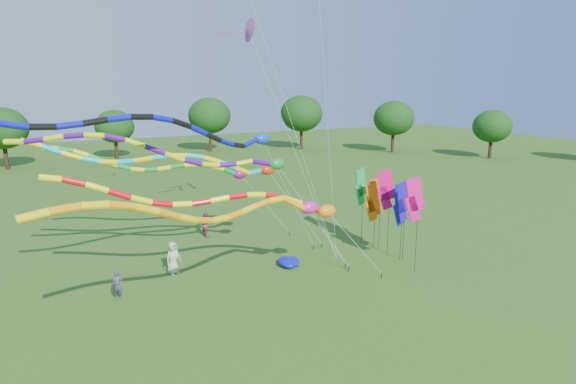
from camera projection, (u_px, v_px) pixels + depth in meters
name	position (u px, v px, depth m)	size (l,w,h in m)	color
ground	(338.00, 298.00, 23.65)	(160.00, 160.00, 0.00)	#275115
tree_ring	(298.00, 173.00, 28.02)	(117.34, 117.15, 9.29)	#382314
tube_kite_red	(231.00, 201.00, 23.30)	(15.66, 3.54, 7.10)	black
tube_kite_orange	(232.00, 209.00, 20.39)	(15.32, 4.98, 7.19)	black
tube_kite_purple	(182.00, 154.00, 23.78)	(16.02, 4.00, 8.75)	black
tube_kite_blue	(182.00, 132.00, 22.16)	(16.72, 5.28, 9.90)	black
tube_kite_cyan	(186.00, 162.00, 26.48)	(16.00, 2.11, 8.23)	black
tube_kite_green	(174.00, 167.00, 30.13)	(14.49, 2.83, 7.40)	black
delta_kite_high_c	(248.00, 30.00, 28.53)	(5.38, 6.08, 14.67)	black
banner_pole_orange	(372.00, 202.00, 30.11)	(1.16, 0.13, 4.33)	black
banner_pole_blue_b	(402.00, 202.00, 27.93)	(1.16, 0.12, 4.86)	black
banner_pole_red	(377.00, 196.00, 30.31)	(1.14, 0.37, 4.64)	black
banner_pole_green	(361.00, 187.00, 30.98)	(1.14, 0.38, 5.10)	black
banner_pole_blue_a	(400.00, 206.00, 27.93)	(1.16, 0.26, 4.66)	black
banner_pole_magenta_a	(414.00, 200.00, 25.95)	(1.12, 0.46, 5.46)	black
banner_pole_magenta_b	(386.00, 190.00, 28.78)	(1.09, 0.56, 5.38)	black
blue_nylon_heap	(295.00, 262.00, 27.91)	(1.48, 0.96, 0.51)	#0D15B0
person_a	(173.00, 258.00, 26.57)	(0.89, 0.58, 1.83)	beige
person_b	(117.00, 285.00, 23.32)	(0.56, 0.37, 1.53)	#3B3D53
person_c	(206.00, 224.00, 33.20)	(0.81, 0.63, 1.67)	#953649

